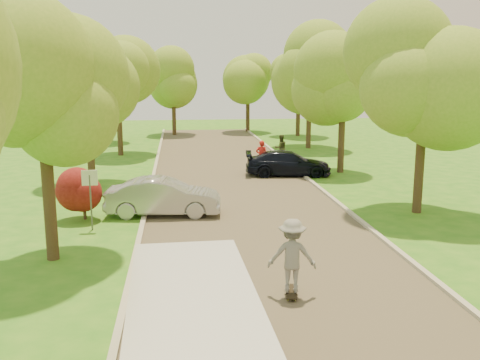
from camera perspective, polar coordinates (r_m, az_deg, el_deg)
name	(u,v)px	position (r m, az deg, el deg)	size (l,w,h in m)	color
ground	(272,262)	(16.08, 3.39, -8.70)	(100.00, 100.00, 0.00)	#2E761C
road	(240,200)	(23.68, 0.03, -2.10)	(8.00, 60.00, 0.01)	#4C4438
curb_left	(148,201)	(23.55, -9.81, -2.21)	(0.18, 60.00, 0.12)	#B2AD9E
curb_right	(329,196)	(24.46, 9.50, -1.70)	(0.18, 60.00, 0.12)	#B2AD9E
street_sign	(90,187)	(19.53, -15.70, -0.74)	(0.55, 0.06, 2.17)	#59595E
red_shrub	(84,191)	(21.16, -16.35, -1.16)	(1.70, 1.70, 1.95)	#382619
tree_l_mida	(48,85)	(16.28, -19.76, 9.52)	(4.71, 4.60, 7.39)	#382619
tree_l_midb	(91,93)	(27.21, -15.58, 8.98)	(4.30, 4.20, 6.62)	#382619
tree_l_far	(121,74)	(37.06, -12.63, 11.00)	(4.92, 4.80, 7.79)	#382619
tree_r_mida	(431,72)	(22.12, 19.73, 10.76)	(5.13, 5.00, 7.95)	#382619
tree_r_midb	(347,85)	(30.33, 11.33, 9.93)	(4.51, 4.40, 7.01)	#382619
tree_r_far	(313,69)	(40.12, 7.81, 11.68)	(5.33, 5.20, 8.34)	#382619
tree_bg_a	(101,76)	(45.29, -14.65, 10.72)	(5.12, 5.00, 7.72)	#382619
tree_bg_b	(301,73)	(48.13, 6.57, 11.28)	(5.12, 5.00, 7.95)	#382619
tree_bg_c	(175,79)	(48.88, -6.90, 10.67)	(4.92, 4.80, 7.33)	#382619
tree_bg_d	(250,75)	(51.34, 1.10, 11.10)	(5.12, 5.00, 7.72)	#382619
minivan	(193,342)	(9.45, -5.00, -16.83)	(2.26, 5.40, 1.99)	white
silver_sedan	(164,197)	(21.20, -8.16, -1.79)	(1.56, 4.47, 1.47)	#A2A1A6
dark_sedan	(288,163)	(29.30, 5.15, 1.79)	(1.89, 4.65, 1.35)	black
longboard	(291,292)	(13.79, 5.49, -11.77)	(0.44, 0.99, 0.11)	black
skateboarder	(292,256)	(13.44, 5.57, -8.02)	(1.21, 0.70, 1.87)	gray
person_striped	(262,156)	(30.31, 2.31, 2.56)	(0.65, 0.43, 1.79)	red
person_olive	(281,148)	(34.10, 4.37, 3.43)	(0.82, 0.64, 1.68)	#313620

